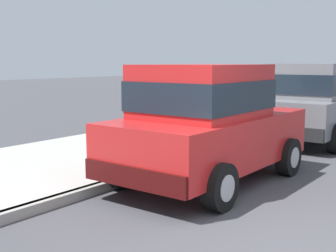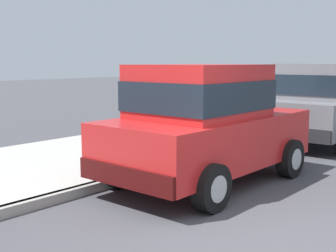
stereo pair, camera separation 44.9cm
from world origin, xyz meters
name	(u,v)px [view 1 (the left image)]	position (x,y,z in m)	size (l,w,h in m)	color
curb	(85,192)	(-3.20, 0.00, 0.07)	(0.16, 64.00, 0.14)	gray
sidewalk	(11,173)	(-5.00, 0.00, 0.07)	(3.60, 64.00, 0.14)	#A8A59E
car_red_hatchback	(207,122)	(-2.22, 1.69, 0.98)	(1.97, 3.81, 1.88)	red
car_grey_hatchback	(313,102)	(-2.16, 6.34, 0.98)	(1.98, 3.81, 1.88)	slate
dog_white	(116,144)	(-4.13, 1.64, 0.43)	(0.43, 0.69, 0.49)	white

